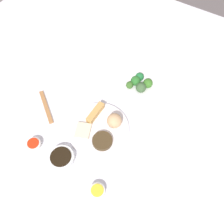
# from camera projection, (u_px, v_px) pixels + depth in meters

# --- Properties ---
(tabletop) EXTENTS (2.20, 2.20, 0.02)m
(tabletop) POSITION_uv_depth(u_px,v_px,m) (100.00, 131.00, 1.19)
(tabletop) COLOR silver
(tabletop) RESTS_ON ground
(main_plate) EXTENTS (0.29, 0.29, 0.02)m
(main_plate) POSITION_uv_depth(u_px,v_px,m) (99.00, 128.00, 1.18)
(main_plate) COLOR white
(main_plate) RESTS_ON tabletop
(rice_scoop) EXTENTS (0.07, 0.07, 0.07)m
(rice_scoop) POSITION_uv_depth(u_px,v_px,m) (114.00, 121.00, 1.15)
(rice_scoop) COLOR tan
(rice_scoop) RESTS_ON main_plate
(spring_roll) EXTENTS (0.03, 0.12, 0.03)m
(spring_roll) POSITION_uv_depth(u_px,v_px,m) (95.00, 113.00, 1.20)
(spring_roll) COLOR tan
(spring_roll) RESTS_ON main_plate
(crab_rangoon_wonton) EXTENTS (0.09, 0.10, 0.01)m
(crab_rangoon_wonton) POSITION_uv_depth(u_px,v_px,m) (83.00, 130.00, 1.16)
(crab_rangoon_wonton) COLOR beige
(crab_rangoon_wonton) RESTS_ON main_plate
(stir_fry_heap) EXTENTS (0.09, 0.09, 0.02)m
(stir_fry_heap) POSITION_uv_depth(u_px,v_px,m) (102.00, 141.00, 1.12)
(stir_fry_heap) COLOR #43331C
(stir_fry_heap) RESTS_ON main_plate
(broccoli_plate) EXTENTS (0.21, 0.21, 0.01)m
(broccoli_plate) POSITION_uv_depth(u_px,v_px,m) (139.00, 87.00, 1.30)
(broccoli_plate) COLOR white
(broccoli_plate) RESTS_ON tabletop
(broccoli_floret_0) EXTENTS (0.05, 0.05, 0.05)m
(broccoli_floret_0) POSITION_uv_depth(u_px,v_px,m) (136.00, 81.00, 1.29)
(broccoli_floret_0) COLOR #296D2A
(broccoli_floret_0) RESTS_ON broccoli_plate
(broccoli_floret_1) EXTENTS (0.05, 0.05, 0.05)m
(broccoli_floret_1) POSITION_uv_depth(u_px,v_px,m) (148.00, 83.00, 1.28)
(broccoli_floret_1) COLOR #397426
(broccoli_floret_1) RESTS_ON broccoli_plate
(broccoli_floret_2) EXTENTS (0.04, 0.04, 0.04)m
(broccoli_floret_2) POSITION_uv_depth(u_px,v_px,m) (130.00, 85.00, 1.28)
(broccoli_floret_2) COLOR #386627
(broccoli_floret_2) RESTS_ON broccoli_plate
(broccoli_floret_3) EXTENTS (0.05, 0.05, 0.05)m
(broccoli_floret_3) POSITION_uv_depth(u_px,v_px,m) (141.00, 88.00, 1.26)
(broccoli_floret_3) COLOR #3B5D35
(broccoli_floret_3) RESTS_ON broccoli_plate
(broccoli_floret_4) EXTENTS (0.05, 0.05, 0.05)m
(broccoli_floret_4) POSITION_uv_depth(u_px,v_px,m) (140.00, 77.00, 1.30)
(broccoli_floret_4) COLOR #227037
(broccoli_floret_4) RESTS_ON broccoli_plate
(soy_sauce_bowl) EXTENTS (0.11, 0.11, 0.03)m
(soy_sauce_bowl) POSITION_uv_depth(u_px,v_px,m) (61.00, 158.00, 1.09)
(soy_sauce_bowl) COLOR white
(soy_sauce_bowl) RESTS_ON tabletop
(soy_sauce_bowl_liquid) EXTENTS (0.09, 0.09, 0.00)m
(soy_sauce_bowl_liquid) POSITION_uv_depth(u_px,v_px,m) (61.00, 157.00, 1.08)
(soy_sauce_bowl_liquid) COLOR black
(soy_sauce_bowl_liquid) RESTS_ON soy_sauce_bowl
(sauce_ramekin_hot_mustard) EXTENTS (0.06, 0.06, 0.03)m
(sauce_ramekin_hot_mustard) POSITION_uv_depth(u_px,v_px,m) (97.00, 191.00, 1.02)
(sauce_ramekin_hot_mustard) COLOR white
(sauce_ramekin_hot_mustard) RESTS_ON tabletop
(sauce_ramekin_hot_mustard_liquid) EXTENTS (0.05, 0.05, 0.00)m
(sauce_ramekin_hot_mustard_liquid) POSITION_uv_depth(u_px,v_px,m) (97.00, 190.00, 1.01)
(sauce_ramekin_hot_mustard_liquid) COLOR yellow
(sauce_ramekin_hot_mustard_liquid) RESTS_ON sauce_ramekin_hot_mustard
(sauce_ramekin_sweet_and_sour) EXTENTS (0.06, 0.06, 0.03)m
(sauce_ramekin_sweet_and_sour) POSITION_uv_depth(u_px,v_px,m) (34.00, 145.00, 1.13)
(sauce_ramekin_sweet_and_sour) COLOR white
(sauce_ramekin_sweet_and_sour) RESTS_ON tabletop
(sauce_ramekin_sweet_and_sour_liquid) EXTENTS (0.05, 0.05, 0.00)m
(sauce_ramekin_sweet_and_sour_liquid) POSITION_uv_depth(u_px,v_px,m) (33.00, 143.00, 1.12)
(sauce_ramekin_sweet_and_sour_liquid) COLOR red
(sauce_ramekin_sweet_and_sour_liquid) RESTS_ON sauce_ramekin_sweet_and_sour
(chopsticks_pair) EXTENTS (0.17, 0.13, 0.01)m
(chopsticks_pair) POSITION_uv_depth(u_px,v_px,m) (46.00, 107.00, 1.25)
(chopsticks_pair) COLOR #AC7342
(chopsticks_pair) RESTS_ON tabletop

